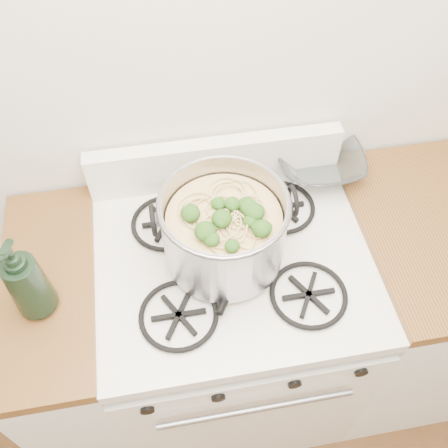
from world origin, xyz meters
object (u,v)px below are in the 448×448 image
at_px(glass_bowl, 318,165).
at_px(stock_pot, 224,230).
at_px(bottle, 25,279).
at_px(spatula, 254,237).
at_px(gas_range, 232,333).

bearing_deg(glass_bowl, stock_pot, -142.47).
relative_size(stock_pot, bottle, 1.37).
relative_size(stock_pot, spatula, 1.16).
bearing_deg(gas_range, bottle, -172.99).
xyz_separation_m(stock_pot, spatula, (0.09, 0.03, -0.09)).
bearing_deg(glass_bowl, gas_range, -138.78).
bearing_deg(spatula, stock_pot, -129.79).
bearing_deg(bottle, spatula, 34.85).
height_order(stock_pot, glass_bowl, stock_pot).
height_order(stock_pot, spatula, stock_pot).
relative_size(gas_range, stock_pot, 2.57).
height_order(gas_range, stock_pot, stock_pot).
bearing_deg(glass_bowl, spatula, -137.11).
distance_m(stock_pot, glass_bowl, 0.44).
relative_size(gas_range, spatula, 2.98).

